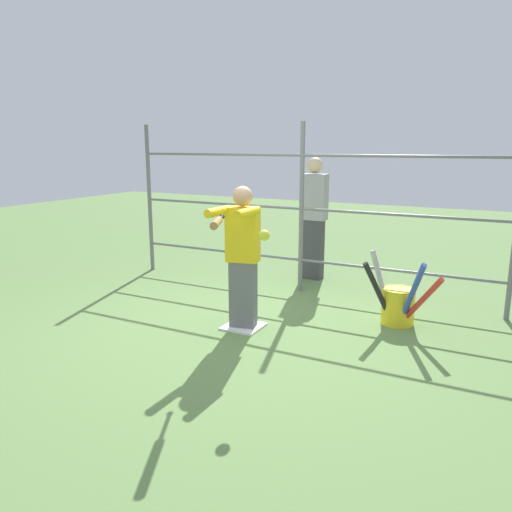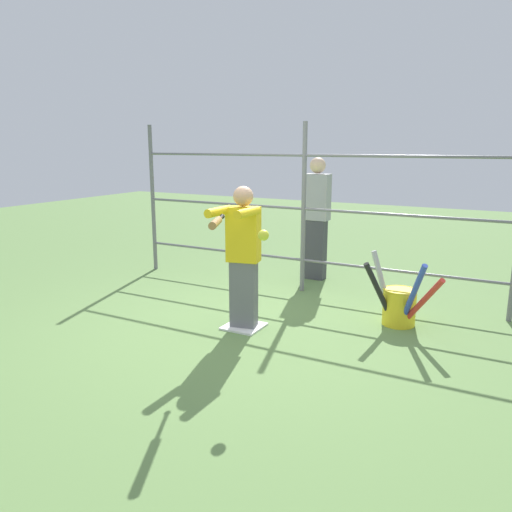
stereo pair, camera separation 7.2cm
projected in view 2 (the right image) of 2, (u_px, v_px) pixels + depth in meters
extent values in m
plane|color=#608447|center=(244.00, 327.00, 5.45)|extent=(24.00, 24.00, 0.00)
cube|color=white|center=(244.00, 326.00, 5.45)|extent=(0.40, 0.40, 0.02)
cylinder|color=slate|center=(304.00, 209.00, 6.58)|extent=(0.06, 0.06, 2.24)
cylinder|color=slate|center=(153.00, 199.00, 7.76)|extent=(0.06, 0.06, 2.24)
cylinder|color=slate|center=(302.00, 260.00, 6.73)|extent=(5.08, 0.04, 0.04)
cylinder|color=slate|center=(304.00, 209.00, 6.58)|extent=(5.08, 0.04, 0.04)
cylinder|color=slate|center=(305.00, 155.00, 6.43)|extent=(5.08, 0.04, 0.04)
cube|color=slate|center=(244.00, 295.00, 5.37)|extent=(0.30, 0.23, 0.74)
cube|color=yellow|center=(243.00, 234.00, 5.22)|extent=(0.37, 0.26, 0.58)
sphere|color=tan|center=(243.00, 196.00, 5.14)|extent=(0.21, 0.21, 0.21)
cylinder|color=yellow|center=(248.00, 213.00, 4.95)|extent=(0.09, 0.41, 0.09)
cylinder|color=yellow|center=(219.00, 211.00, 5.03)|extent=(0.09, 0.41, 0.09)
sphere|color=black|center=(222.00, 217.00, 4.82)|extent=(0.05, 0.05, 0.05)
cylinder|color=black|center=(221.00, 218.00, 4.65)|extent=(0.18, 0.32, 0.05)
cylinder|color=#B27F42|center=(216.00, 223.00, 4.24)|extent=(0.29, 0.48, 0.09)
sphere|color=yellow|center=(263.00, 235.00, 4.30)|extent=(0.10, 0.10, 0.10)
cylinder|color=yellow|center=(399.00, 307.00, 5.49)|extent=(0.36, 0.36, 0.40)
torus|color=yellow|center=(400.00, 290.00, 5.45)|extent=(0.37, 0.37, 0.01)
cylinder|color=#B2B2B7|center=(383.00, 286.00, 5.52)|extent=(0.30, 0.08, 0.78)
cylinder|color=black|center=(380.00, 293.00, 5.37)|extent=(0.33, 0.35, 0.72)
cylinder|color=red|center=(421.00, 303.00, 5.15)|extent=(0.49, 0.41, 0.66)
cylinder|color=#334CB2|center=(412.00, 296.00, 5.17)|extent=(0.34, 0.41, 0.78)
cube|color=#3F3F47|center=(316.00, 249.00, 7.34)|extent=(0.29, 0.18, 0.88)
cube|color=#99999E|center=(317.00, 197.00, 7.17)|extent=(0.37, 0.20, 0.66)
sphere|color=beige|center=(318.00, 165.00, 7.07)|extent=(0.23, 0.23, 0.23)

